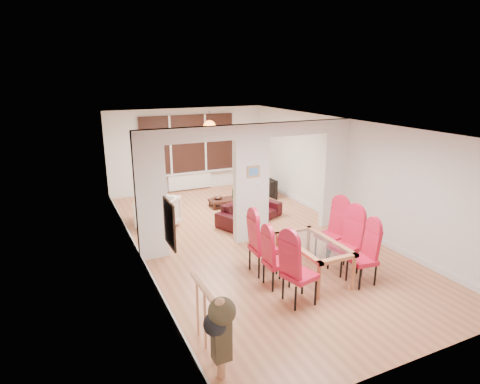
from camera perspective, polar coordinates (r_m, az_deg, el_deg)
floor at (r=9.16m, az=1.55°, el=-6.70°), size 5.00×9.00×0.01m
room_walls at (r=8.73m, az=1.62°, el=1.17°), size 5.00×9.00×2.60m
divider_wall at (r=8.73m, az=1.62°, el=1.17°), size 5.00×0.18×2.60m
bay_window_blinds at (r=12.73m, az=-7.40°, el=6.80°), size 3.00×0.08×1.80m
radiator at (r=12.94m, az=-7.15°, el=1.53°), size 1.40×0.08×0.50m
pendant_light at (r=11.66m, az=-4.36°, el=9.25°), size 0.36×0.36×0.36m
stair_newel at (r=5.51m, az=-4.82°, el=-17.20°), size 0.40×1.20×1.10m
wall_poster at (r=5.66m, az=-10.00°, el=-4.49°), size 0.04×0.52×0.67m
pillar_photo at (r=8.57m, az=1.93°, el=2.95°), size 0.30×0.03×0.25m
dining_table at (r=7.53m, az=10.34°, el=-9.48°), size 0.82×1.46×0.68m
dining_chair_la at (r=6.62m, az=8.53°, el=-10.94°), size 0.56×0.56×1.15m
dining_chair_lb at (r=7.09m, az=5.28°, el=-9.41°), size 0.42×0.42×1.03m
dining_chair_lc at (r=7.50m, az=3.36°, el=-7.40°), size 0.47×0.47×1.14m
dining_chair_ra at (r=7.44m, az=17.03°, el=-8.66°), size 0.48×0.48×1.06m
dining_chair_rb at (r=7.77m, az=14.60°, el=-7.05°), size 0.55×0.55×1.14m
dining_chair_rc at (r=8.21m, az=12.70°, el=-5.60°), size 0.53×0.53×1.15m
sofa at (r=10.13m, az=1.41°, el=-2.77°), size 1.96×1.37×0.53m
armchair at (r=9.84m, az=-11.58°, el=-2.97°), size 1.18×1.18×0.77m
person at (r=10.25m, az=-12.44°, el=0.84°), size 0.70×0.49×1.82m
television at (r=12.25m, az=3.63°, el=0.74°), size 1.02×0.16×0.59m
coffee_table at (r=11.33m, az=-1.98°, el=-1.51°), size 1.04×0.73×0.22m
bottle at (r=11.32m, az=-0.95°, el=-0.19°), size 0.07×0.07×0.28m
bowl at (r=11.29m, az=-3.14°, el=-0.87°), size 0.23×0.23×0.06m
shoes at (r=8.91m, az=3.56°, el=-7.05°), size 0.25×0.27×0.10m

